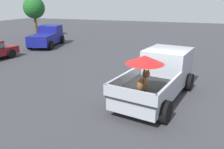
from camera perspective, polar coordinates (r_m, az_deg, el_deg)
The scene contains 4 objects.
ground_plane at distance 9.84m, azimuth 10.86°, elevation -6.00°, with size 80.00×80.00×0.00m, color #38383D.
pickup_truck_main at distance 9.84m, azimuth 12.03°, elevation 0.01°, with size 5.30×2.96×2.27m.
pickup_truck_red at distance 22.14m, azimuth -16.06°, elevation 9.24°, with size 5.10×3.12×1.80m.
tree_by_lot at distance 28.29m, azimuth -19.13°, elevation 15.62°, with size 2.43×2.43×4.54m.
Camera 1 is at (-8.91, -1.39, 3.92)m, focal length 36.10 mm.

